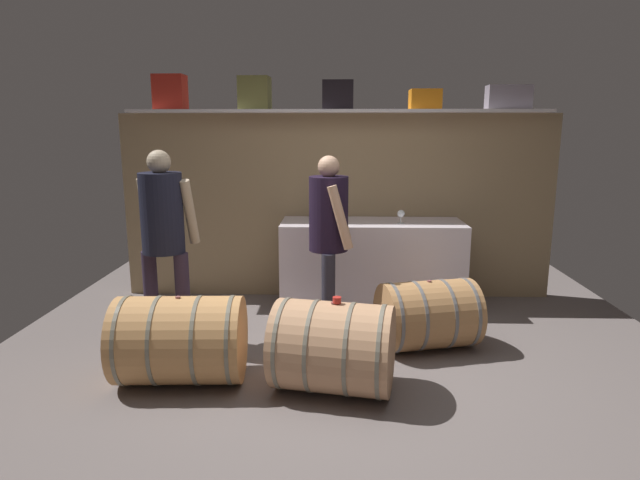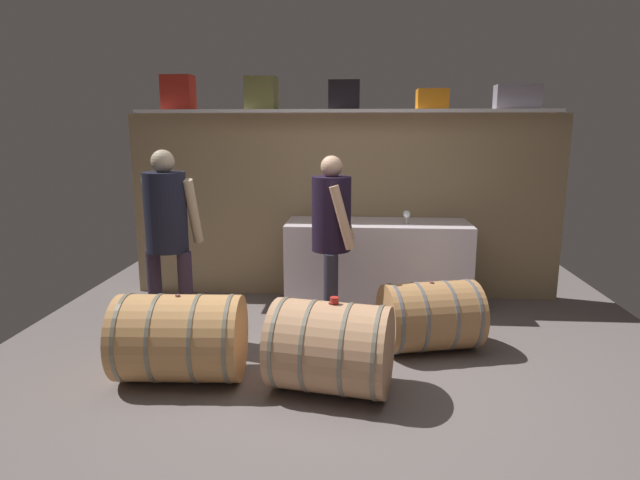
% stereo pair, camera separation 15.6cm
% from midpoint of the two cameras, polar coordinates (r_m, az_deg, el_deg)
% --- Properties ---
extents(ground_plane, '(5.89, 7.60, 0.02)m').
position_cam_midpoint_polar(ground_plane, '(4.59, 0.76, -12.09)').
color(ground_plane, '#6A605E').
extents(back_wall_panel, '(4.69, 0.10, 2.00)m').
position_cam_midpoint_polar(back_wall_panel, '(5.91, 1.08, 3.56)').
color(back_wall_panel, '#9B825D').
rests_on(back_wall_panel, ground).
extents(high_shelf_board, '(4.31, 0.40, 0.03)m').
position_cam_midpoint_polar(high_shelf_board, '(5.70, 1.10, 13.52)').
color(high_shelf_board, white).
rests_on(high_shelf_board, back_wall_panel).
extents(toolcase_red, '(0.32, 0.23, 0.35)m').
position_cam_midpoint_polar(toolcase_red, '(5.99, -16.37, 14.82)').
color(toolcase_red, red).
rests_on(toolcase_red, high_shelf_board).
extents(toolcase_olive, '(0.32, 0.29, 0.33)m').
position_cam_midpoint_polar(toolcase_olive, '(5.78, -7.74, 15.20)').
color(toolcase_olive, olive).
rests_on(toolcase_olive, high_shelf_board).
extents(toolcase_black, '(0.32, 0.29, 0.29)m').
position_cam_midpoint_polar(toolcase_black, '(5.70, 1.16, 15.13)').
color(toolcase_black, black).
rests_on(toolcase_black, high_shelf_board).
extents(toolcase_orange, '(0.31, 0.29, 0.20)m').
position_cam_midpoint_polar(toolcase_orange, '(5.76, 10.30, 14.47)').
color(toolcase_orange, orange).
rests_on(toolcase_orange, high_shelf_board).
extents(toolcase_grey, '(0.44, 0.24, 0.24)m').
position_cam_midpoint_polar(toolcase_grey, '(5.94, 18.65, 14.16)').
color(toolcase_grey, gray).
rests_on(toolcase_grey, high_shelf_board).
extents(work_cabinet, '(1.87, 0.67, 0.90)m').
position_cam_midpoint_polar(work_cabinet, '(5.63, 4.69, -2.59)').
color(work_cabinet, white).
rests_on(work_cabinet, ground).
extents(wine_bottle_dark, '(0.07, 0.07, 0.30)m').
position_cam_midpoint_polar(wine_bottle_dark, '(5.67, -0.94, 3.63)').
color(wine_bottle_dark, black).
rests_on(wine_bottle_dark, work_cabinet).
extents(wine_glass, '(0.08, 0.08, 0.14)m').
position_cam_midpoint_polar(wine_glass, '(5.45, 7.79, 2.73)').
color(wine_glass, white).
rests_on(wine_glass, work_cabinet).
extents(wine_barrel_near, '(0.93, 0.79, 0.66)m').
position_cam_midpoint_polar(wine_barrel_near, '(3.87, 0.25, -11.31)').
color(wine_barrel_near, tan).
rests_on(wine_barrel_near, ground).
extents(wine_barrel_far, '(0.91, 0.76, 0.60)m').
position_cam_midpoint_polar(wine_barrel_far, '(4.67, 10.44, -7.81)').
color(wine_barrel_far, tan).
rests_on(wine_barrel_far, ground).
extents(wine_barrel_flank, '(0.94, 0.69, 0.66)m').
position_cam_midpoint_polar(wine_barrel_flank, '(4.15, -15.68, -10.18)').
color(wine_barrel_flank, tan).
rests_on(wine_barrel_flank, ground).
extents(tasting_cup, '(0.06, 0.06, 0.04)m').
position_cam_midpoint_polar(tasting_cup, '(3.75, 0.64, -6.39)').
color(tasting_cup, red).
rests_on(tasting_cup, wine_barrel_near).
extents(winemaker_pouring, '(0.52, 0.41, 1.67)m').
position_cam_midpoint_polar(winemaker_pouring, '(4.72, -17.23, 1.28)').
color(winemaker_pouring, '#32263A').
rests_on(winemaker_pouring, ground).
extents(visitor_tasting, '(0.39, 0.48, 1.62)m').
position_cam_midpoint_polar(visitor_tasting, '(4.71, 0.04, 1.36)').
color(visitor_tasting, '#2C2A38').
rests_on(visitor_tasting, ground).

